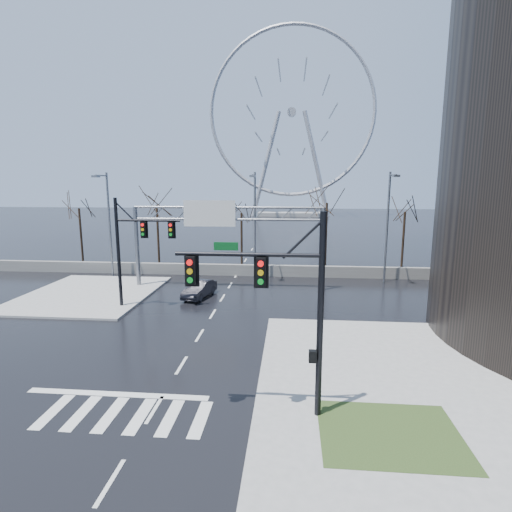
# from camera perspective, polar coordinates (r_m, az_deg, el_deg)

# --- Properties ---
(ground) EXTENTS (260.00, 260.00, 0.00)m
(ground) POSITION_cam_1_polar(r_m,az_deg,el_deg) (21.05, -10.59, -15.08)
(ground) COLOR black
(ground) RESTS_ON ground
(sidewalk_right_ext) EXTENTS (12.00, 10.00, 0.15)m
(sidewalk_right_ext) POSITION_cam_1_polar(r_m,az_deg,el_deg) (22.62, 16.91, -13.30)
(sidewalk_right_ext) COLOR gray
(sidewalk_right_ext) RESTS_ON ground
(sidewalk_far) EXTENTS (10.00, 12.00, 0.15)m
(sidewalk_far) POSITION_cam_1_polar(r_m,az_deg,el_deg) (35.55, -22.64, -4.99)
(sidewalk_far) COLOR gray
(sidewalk_far) RESTS_ON ground
(grass_strip) EXTENTS (5.00, 4.00, 0.02)m
(grass_strip) POSITION_cam_1_polar(r_m,az_deg,el_deg) (16.34, 18.54, -22.89)
(grass_strip) COLOR #2A3F1A
(grass_strip) RESTS_ON sidewalk_near
(barrier_wall) EXTENTS (52.00, 0.50, 1.10)m
(barrier_wall) POSITION_cam_1_polar(r_m,az_deg,el_deg) (39.56, -2.85, -2.00)
(barrier_wall) COLOR slate
(barrier_wall) RESTS_ON ground
(signal_mast_near) EXTENTS (5.52, 0.41, 8.00)m
(signal_mast_near) POSITION_cam_1_polar(r_m,az_deg,el_deg) (14.82, 4.00, -5.74)
(signal_mast_near) COLOR black
(signal_mast_near) RESTS_ON ground
(signal_mast_far) EXTENTS (4.72, 0.41, 8.00)m
(signal_mast_far) POSITION_cam_1_polar(r_m,az_deg,el_deg) (29.76, -17.19, 1.86)
(signal_mast_far) COLOR black
(signal_mast_far) RESTS_ON ground
(sign_gantry) EXTENTS (16.36, 0.40, 7.60)m
(sign_gantry) POSITION_cam_1_polar(r_m,az_deg,el_deg) (33.94, -4.72, 3.87)
(sign_gantry) COLOR slate
(sign_gantry) RESTS_ON ground
(streetlight_left) EXTENTS (0.50, 2.55, 10.00)m
(streetlight_left) POSITION_cam_1_polar(r_m,az_deg,el_deg) (40.49, -20.45, 5.29)
(streetlight_left) COLOR slate
(streetlight_left) RESTS_ON ground
(streetlight_mid) EXTENTS (0.50, 2.55, 10.00)m
(streetlight_mid) POSITION_cam_1_polar(r_m,az_deg,el_deg) (36.73, -0.22, 5.49)
(streetlight_mid) COLOR slate
(streetlight_mid) RESTS_ON ground
(streetlight_right) EXTENTS (0.50, 2.55, 10.00)m
(streetlight_right) POSITION_cam_1_polar(r_m,az_deg,el_deg) (37.58, 18.40, 5.08)
(streetlight_right) COLOR slate
(streetlight_right) RESTS_ON ground
(tree_far_left) EXTENTS (3.50, 3.50, 7.00)m
(tree_far_left) POSITION_cam_1_polar(r_m,az_deg,el_deg) (48.43, -23.91, 5.40)
(tree_far_left) COLOR black
(tree_far_left) RESTS_ON ground
(tree_left) EXTENTS (3.75, 3.75, 7.50)m
(tree_left) POSITION_cam_1_polar(r_m,az_deg,el_deg) (44.28, -13.96, 6.12)
(tree_left) COLOR black
(tree_left) RESTS_ON ground
(tree_center) EXTENTS (3.25, 3.25, 6.50)m
(tree_center) POSITION_cam_1_polar(r_m,az_deg,el_deg) (43.28, -2.09, 5.26)
(tree_center) COLOR black
(tree_center) RESTS_ON ground
(tree_right) EXTENTS (3.90, 3.90, 7.80)m
(tree_right) POSITION_cam_1_polar(r_m,az_deg,el_deg) (42.03, 10.08, 6.39)
(tree_right) COLOR black
(tree_right) RESTS_ON ground
(tree_far_right) EXTENTS (3.40, 3.40, 6.80)m
(tree_far_right) POSITION_cam_1_polar(r_m,az_deg,el_deg) (43.99, 20.46, 5.02)
(tree_far_right) COLOR black
(tree_far_right) RESTS_ON ground
(ferris_wheel) EXTENTS (45.00, 6.00, 50.91)m
(ferris_wheel) POSITION_cam_1_polar(r_m,az_deg,el_deg) (114.58, 5.10, 18.87)
(ferris_wheel) COLOR gray
(ferris_wheel) RESTS_ON ground
(car) EXTENTS (2.24, 4.18, 1.31)m
(car) POSITION_cam_1_polar(r_m,az_deg,el_deg) (32.35, -8.09, -4.69)
(car) COLOR black
(car) RESTS_ON ground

